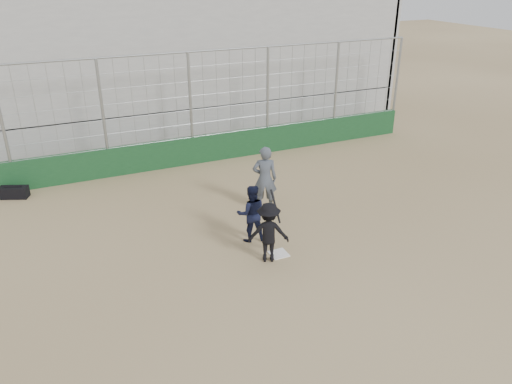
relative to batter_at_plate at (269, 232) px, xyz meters
name	(u,v)px	position (x,y,z in m)	size (l,w,h in m)	color
ground	(279,254)	(0.35, 0.11, -0.77)	(90.00, 90.00, 0.00)	olive
home_plate	(279,254)	(0.35, 0.11, -0.76)	(0.44, 0.44, 0.02)	white
backstop	(192,138)	(0.35, 7.11, 0.19)	(18.10, 0.25, 4.04)	#123A1C
bleachers	(155,61)	(0.35, 12.06, 2.15)	(20.25, 6.70, 6.98)	gray
batter_at_plate	(269,232)	(0.00, 0.00, 0.00)	(1.14, 0.92, 1.72)	black
catcher_crouched	(251,222)	(0.00, 1.04, -0.23)	(0.88, 0.75, 1.08)	black
umpire	(265,182)	(1.10, 2.57, 0.12)	(0.72, 0.47, 1.78)	#434A55
equipment_bag	(14,192)	(-5.71, 6.54, -0.59)	(0.92, 0.66, 0.40)	black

